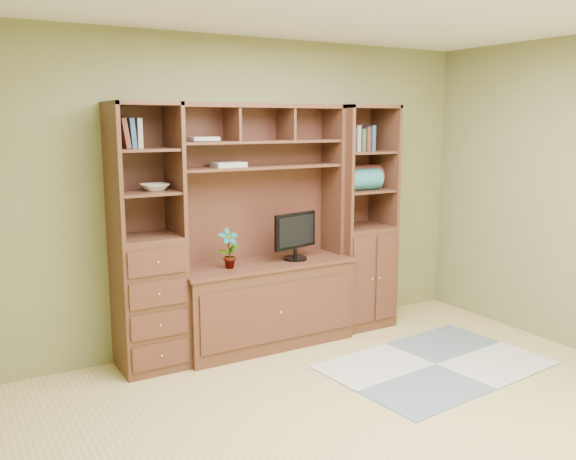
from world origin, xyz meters
TOP-DOWN VIEW (x-y plane):
  - room at (0.00, 0.00)m, footprint 4.60×4.10m
  - center_hutch at (0.03, 1.73)m, footprint 1.54×0.53m
  - left_tower at (-0.97, 1.77)m, footprint 0.50×0.45m
  - right_tower at (1.05, 1.77)m, footprint 0.55×0.45m
  - rug at (0.97, 0.65)m, footprint 1.78×1.28m
  - monitor at (0.30, 1.70)m, footprint 0.50×0.31m
  - orchid at (-0.33, 1.70)m, footprint 0.17×0.12m
  - magazines at (-0.26, 1.82)m, footprint 0.25×0.19m
  - bowl at (-0.90, 1.77)m, footprint 0.21×0.21m
  - blanket_teal at (1.03, 1.73)m, footprint 0.33×0.19m
  - blanket_red at (1.14, 1.85)m, footprint 0.39×0.22m

SIDE VIEW (x-z plane):
  - rug at x=0.97m, z-range 0.00..0.01m
  - orchid at x=-0.33m, z-range 0.73..1.06m
  - monitor at x=0.30m, z-range 0.73..1.29m
  - center_hutch at x=0.03m, z-range 0.00..2.05m
  - left_tower at x=-0.97m, z-range 0.00..2.05m
  - right_tower at x=1.05m, z-range 0.00..2.05m
  - room at x=0.00m, z-range -0.02..2.62m
  - blanket_teal at x=1.03m, z-range 1.29..1.48m
  - blanket_red at x=1.14m, z-range 1.29..1.51m
  - bowl at x=-0.90m, z-range 1.39..1.44m
  - magazines at x=-0.26m, z-range 1.54..1.58m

